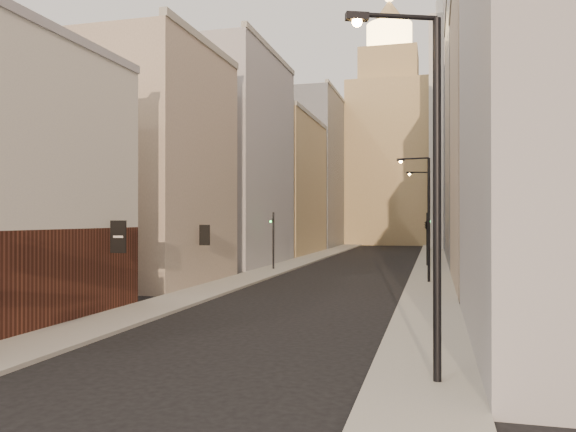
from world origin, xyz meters
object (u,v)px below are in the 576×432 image
object	(u,v)px
clock_tower	(389,145)
streetlamp_mid	(425,211)
streetlamp_near	(428,174)
traffic_light_left	(273,230)
traffic_light_right	(427,224)
white_tower	(457,124)
streetlamp_far	(427,211)

from	to	relation	value
clock_tower	streetlamp_mid	size ratio (longest dim) A/B	5.20
streetlamp_near	traffic_light_left	size ratio (longest dim) A/B	1.96
streetlamp_mid	traffic_light_right	size ratio (longest dim) A/B	1.73
white_tower	traffic_light_right	distance (m)	37.13
streetlamp_near	traffic_light_right	world-z (taller)	streetlamp_near
traffic_light_left	streetlamp_far	bearing A→B (deg)	-122.71
streetlamp_near	traffic_light_right	size ratio (longest dim) A/B	1.96
clock_tower	streetlamp_mid	xyz separation A→B (m)	(7.19, -61.60, -12.70)
streetlamp_far	traffic_light_left	distance (m)	16.32
streetlamp_near	streetlamp_mid	distance (m)	24.21
traffic_light_right	white_tower	bearing A→B (deg)	-98.68
white_tower	streetlamp_near	bearing A→B (deg)	-92.69
white_tower	traffic_light_left	world-z (taller)	white_tower
streetlamp_mid	traffic_light_left	world-z (taller)	streetlamp_mid
white_tower	traffic_light_left	xyz separation A→B (m)	(-16.59, -40.82, -15.17)
streetlamp_near	streetlamp_far	distance (m)	41.15
streetlamp_far	streetlamp_mid	bearing A→B (deg)	-112.53
traffic_light_left	traffic_light_right	size ratio (longest dim) A/B	1.00
traffic_light_left	traffic_light_right	xyz separation A→B (m)	(12.72, 6.93, 0.49)
white_tower	streetlamp_mid	world-z (taller)	white_tower
streetlamp_far	traffic_light_right	xyz separation A→B (m)	(0.08, -3.24, -1.23)
white_tower	clock_tower	bearing A→B (deg)	128.16
white_tower	streetlamp_far	size ratio (longest dim) A/B	4.60
white_tower	streetlamp_near	size ratio (longest dim) A/B	4.24
clock_tower	streetlamp_mid	distance (m)	63.30
white_tower	traffic_light_left	distance (m)	46.60
streetlamp_near	streetlamp_mid	bearing A→B (deg)	69.02
streetlamp_far	white_tower	bearing A→B (deg)	59.68
white_tower	traffic_light_right	size ratio (longest dim) A/B	8.30
streetlamp_near	traffic_light_right	xyz separation A→B (m)	(-0.49, 37.90, -1.66)
white_tower	traffic_light_left	bearing A→B (deg)	-112.11
streetlamp_mid	streetlamp_near	bearing A→B (deg)	-81.42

